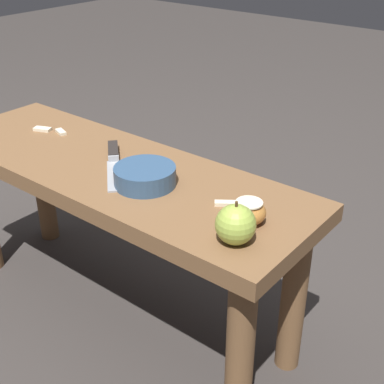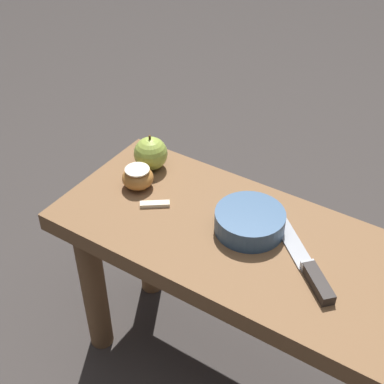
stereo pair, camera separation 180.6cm
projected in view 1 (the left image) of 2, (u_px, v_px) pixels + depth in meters
name	position (u px, v px, depth m)	size (l,w,h in m)	color
ground_plane	(123.00, 308.00, 1.47)	(8.00, 8.00, 0.00)	#383330
wooden_bench	(114.00, 195.00, 1.30)	(1.02, 0.34, 0.44)	brown
knife	(114.00, 158.00, 1.28)	(0.20, 0.18, 0.02)	#9EA0A5
apple_whole	(236.00, 224.00, 0.96)	(0.08, 0.08, 0.08)	#9EB747
apple_cut	(249.00, 212.00, 1.02)	(0.07, 0.07, 0.05)	#B27233
apple_slice_near_knife	(61.00, 132.00, 1.43)	(0.04, 0.03, 0.01)	beige
apple_slice_center	(42.00, 129.00, 1.45)	(0.05, 0.04, 0.01)	beige
apple_slice_near_bowl	(229.00, 203.00, 1.09)	(0.06, 0.05, 0.01)	beige
bowl	(145.00, 176.00, 1.16)	(0.14, 0.14, 0.04)	#335175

